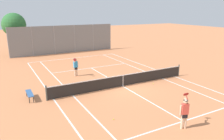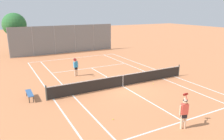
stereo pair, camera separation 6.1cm
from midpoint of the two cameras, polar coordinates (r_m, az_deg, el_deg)
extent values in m
plane|color=#CC7A4C|center=(17.42, 2.95, -4.27)|extent=(120.00, 120.00, 0.00)
cube|color=silver|center=(27.90, -9.79, 3.13)|extent=(11.00, 0.10, 0.01)
cube|color=silver|center=(15.49, -14.91, -7.39)|extent=(0.10, 23.80, 0.01)
cube|color=silver|center=(20.68, 16.12, -1.65)|extent=(0.10, 23.80, 0.01)
cube|color=silver|center=(15.81, -10.06, -6.60)|extent=(0.10, 23.80, 0.01)
cube|color=silver|center=(19.77, 13.26, -2.23)|extent=(0.10, 23.80, 0.01)
cube|color=silver|center=(12.86, 18.21, -12.61)|extent=(8.26, 0.10, 0.01)
cube|color=silver|center=(22.88, -5.35, 0.55)|extent=(8.26, 0.10, 0.01)
cube|color=silver|center=(17.42, 2.95, -4.26)|extent=(0.10, 12.80, 0.01)
cylinder|color=#474C47|center=(15.21, -16.70, -5.80)|extent=(0.10, 0.10, 1.07)
cylinder|color=#474C47|center=(20.84, 17.12, -0.07)|extent=(0.10, 0.10, 1.07)
cube|color=black|center=(17.27, 2.97, -2.81)|extent=(11.90, 0.02, 0.89)
cube|color=white|center=(17.13, 2.99, -1.37)|extent=(11.90, 0.03, 0.06)
cube|color=white|center=(17.28, 2.97, -2.88)|extent=(0.05, 0.03, 0.89)
cylinder|color=beige|center=(11.94, 17.88, -12.67)|extent=(0.13, 0.13, 0.82)
cylinder|color=beige|center=(12.01, 18.67, -12.55)|extent=(0.13, 0.13, 0.82)
cube|color=black|center=(11.83, 18.41, -11.19)|extent=(0.32, 0.27, 0.24)
cube|color=#D84C3F|center=(11.67, 18.56, -9.61)|extent=(0.39, 0.30, 0.56)
sphere|color=beige|center=(11.52, 18.73, -7.85)|extent=(0.22, 0.22, 0.22)
cylinder|color=black|center=(11.49, 18.76, -7.55)|extent=(0.23, 0.23, 0.02)
cylinder|color=beige|center=(11.60, 17.55, -10.00)|extent=(0.08, 0.08, 0.52)
cylinder|color=beige|center=(11.73, 18.96, -7.98)|extent=(0.23, 0.46, 0.35)
cylinder|color=maroon|center=(11.94, 19.03, -6.73)|extent=(0.12, 0.25, 0.22)
cylinder|color=maroon|center=(12.00, 18.82, -6.04)|extent=(0.33, 0.28, 0.23)
cylinder|color=beige|center=(20.25, -9.09, -0.38)|extent=(0.13, 0.13, 0.82)
cylinder|color=beige|center=(20.18, -9.56, -0.45)|extent=(0.13, 0.13, 0.82)
cube|color=black|center=(20.13, -9.36, 0.49)|extent=(0.29, 0.20, 0.24)
cube|color=#3399D8|center=(20.04, -9.41, 1.48)|extent=(0.36, 0.23, 0.56)
sphere|color=beige|center=(19.95, -9.46, 2.57)|extent=(0.22, 0.22, 0.22)
cylinder|color=black|center=(19.93, -9.47, 2.75)|extent=(0.23, 0.23, 0.02)
cylinder|color=beige|center=(20.14, -8.83, 1.40)|extent=(0.08, 0.08, 0.52)
cylinder|color=beige|center=(19.79, -9.62, 2.16)|extent=(0.12, 0.46, 0.35)
cylinder|color=maroon|center=(19.48, -9.69, 2.42)|extent=(0.05, 0.25, 0.22)
cylinder|color=maroon|center=(19.34, -9.56, 2.67)|extent=(0.30, 0.22, 0.23)
sphere|color=#D1DB33|center=(12.38, 0.42, -12.76)|extent=(0.07, 0.07, 0.07)
sphere|color=#D1DB33|center=(22.90, 7.28, 0.58)|extent=(0.07, 0.07, 0.07)
sphere|color=#D1DB33|center=(18.17, 10.83, -3.58)|extent=(0.07, 0.07, 0.07)
cube|color=#33598C|center=(15.84, -20.66, -5.67)|extent=(0.36, 1.50, 0.05)
cylinder|color=#262626|center=(16.53, -20.47, -5.63)|extent=(0.05, 0.05, 0.41)
cylinder|color=#262626|center=(15.34, -19.76, -7.20)|extent=(0.05, 0.05, 0.41)
cylinder|color=#262626|center=(16.50, -21.33, -5.75)|extent=(0.05, 0.05, 0.41)
cylinder|color=#262626|center=(15.32, -20.70, -7.34)|extent=(0.05, 0.05, 0.41)
cylinder|color=gray|center=(29.79, -25.40, 6.38)|extent=(0.08, 0.08, 3.83)
cylinder|color=gray|center=(30.06, -19.98, 7.02)|extent=(0.08, 0.08, 3.83)
cylinder|color=gray|center=(30.59, -14.69, 7.58)|extent=(0.08, 0.08, 3.83)
cylinder|color=gray|center=(31.37, -9.61, 8.05)|extent=(0.08, 0.08, 3.83)
cylinder|color=gray|center=(32.39, -4.80, 8.44)|extent=(0.08, 0.08, 3.83)
cylinder|color=gray|center=(33.61, -0.30, 8.76)|extent=(0.08, 0.08, 3.83)
cube|color=slate|center=(30.95, -12.12, 7.82)|extent=(14.21, 0.02, 3.79)
cylinder|color=brown|center=(32.29, -23.60, 6.33)|extent=(0.25, 0.25, 2.88)
sphere|color=#2D6B33|center=(32.04, -24.09, 10.75)|extent=(3.07, 3.07, 3.07)
sphere|color=#2D6B33|center=(32.50, -23.09, 10.23)|extent=(1.82, 1.82, 1.82)
camera|label=1|loc=(0.03, -89.90, 0.03)|focal=35.00mm
camera|label=2|loc=(0.03, 90.10, -0.03)|focal=35.00mm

